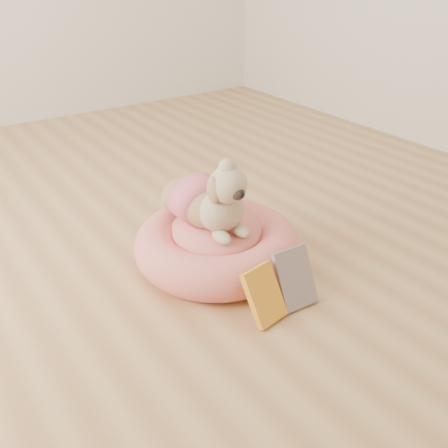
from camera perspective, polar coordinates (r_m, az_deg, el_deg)
floor at (r=1.99m, az=-5.56°, el=-4.56°), size 4.50×4.50×0.00m
pet_bed at (r=1.95m, az=-0.83°, el=-2.39°), size 0.64×0.64×0.17m
dog at (r=1.85m, az=-1.79°, el=4.19°), size 0.30×0.43×0.31m
book_yellow at (r=1.67m, az=4.62°, el=-8.08°), size 0.14×0.13×0.18m
book_white at (r=1.75m, az=8.13°, el=-6.14°), size 0.14×0.12×0.20m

